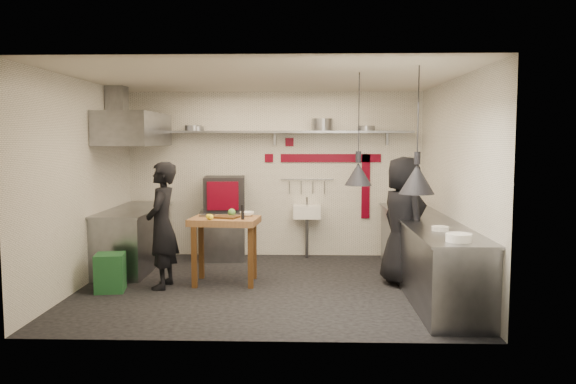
{
  "coord_description": "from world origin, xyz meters",
  "views": [
    {
      "loc": [
        0.51,
        -7.48,
        1.99
      ],
      "look_at": [
        0.28,
        0.3,
        1.26
      ],
      "focal_mm": 35.0,
      "sensor_mm": 36.0,
      "label": 1
    }
  ],
  "objects_px": {
    "oven_stand": "(223,235)",
    "chef_left": "(162,225)",
    "combi_oven": "(225,194)",
    "prep_table": "(225,250)",
    "chef_right": "(403,221)",
    "green_bin": "(110,273)"
  },
  "relations": [
    {
      "from": "prep_table",
      "to": "chef_right",
      "type": "bearing_deg",
      "value": 5.67
    },
    {
      "from": "prep_table",
      "to": "chef_left",
      "type": "height_order",
      "value": "chef_left"
    },
    {
      "from": "combi_oven",
      "to": "prep_table",
      "type": "relative_size",
      "value": 0.72
    },
    {
      "from": "green_bin",
      "to": "prep_table",
      "type": "distance_m",
      "value": 1.54
    },
    {
      "from": "prep_table",
      "to": "chef_left",
      "type": "relative_size",
      "value": 0.54
    },
    {
      "from": "oven_stand",
      "to": "chef_left",
      "type": "distance_m",
      "value": 1.97
    },
    {
      "from": "chef_left",
      "to": "oven_stand",
      "type": "bearing_deg",
      "value": 165.3
    },
    {
      "from": "prep_table",
      "to": "chef_left",
      "type": "xyz_separation_m",
      "value": [
        -0.81,
        -0.26,
        0.39
      ]
    },
    {
      "from": "oven_stand",
      "to": "chef_right",
      "type": "bearing_deg",
      "value": -36.15
    },
    {
      "from": "oven_stand",
      "to": "chef_right",
      "type": "xyz_separation_m",
      "value": [
        2.72,
        -1.59,
        0.48
      ]
    },
    {
      "from": "oven_stand",
      "to": "prep_table",
      "type": "bearing_deg",
      "value": -86.25
    },
    {
      "from": "prep_table",
      "to": "green_bin",
      "type": "bearing_deg",
      "value": -156.39
    },
    {
      "from": "combi_oven",
      "to": "chef_right",
      "type": "bearing_deg",
      "value": -37.23
    },
    {
      "from": "oven_stand",
      "to": "green_bin",
      "type": "distance_m",
      "value": 2.38
    },
    {
      "from": "oven_stand",
      "to": "chef_left",
      "type": "relative_size",
      "value": 0.47
    },
    {
      "from": "chef_left",
      "to": "chef_right",
      "type": "height_order",
      "value": "chef_right"
    },
    {
      "from": "oven_stand",
      "to": "prep_table",
      "type": "height_order",
      "value": "prep_table"
    },
    {
      "from": "combi_oven",
      "to": "chef_left",
      "type": "xyz_separation_m",
      "value": [
        -0.57,
        -1.89,
        -0.24
      ]
    },
    {
      "from": "combi_oven",
      "to": "green_bin",
      "type": "relative_size",
      "value": 1.33
    },
    {
      "from": "oven_stand",
      "to": "green_bin",
      "type": "bearing_deg",
      "value": -125.8
    },
    {
      "from": "prep_table",
      "to": "chef_right",
      "type": "relative_size",
      "value": 0.52
    },
    {
      "from": "oven_stand",
      "to": "combi_oven",
      "type": "relative_size",
      "value": 1.21
    }
  ]
}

